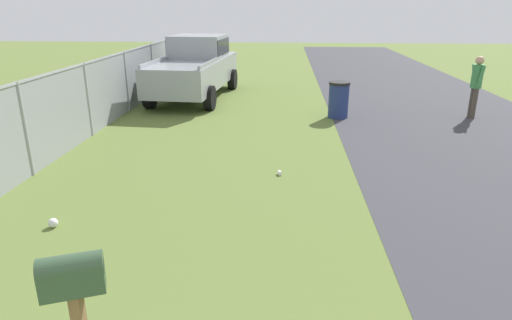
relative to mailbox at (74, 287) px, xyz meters
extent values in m
cube|color=#334C33|center=(0.00, 0.00, 0.06)|extent=(0.36, 0.51, 0.22)
cylinder|color=#334C33|center=(0.00, 0.00, 0.17)|extent=(0.36, 0.51, 0.20)
cube|color=red|center=(0.11, 0.00, 0.13)|extent=(0.02, 0.04, 0.18)
cube|color=#93999E|center=(12.52, 1.57, -0.19)|extent=(5.68, 2.35, 0.90)
cube|color=#93999E|center=(13.18, 1.51, 0.64)|extent=(2.02, 1.92, 0.76)
cube|color=black|center=(13.18, 1.51, 0.64)|extent=(1.96, 1.95, 0.53)
cube|color=#93999E|center=(11.37, 2.55, 0.32)|extent=(2.88, 0.30, 0.12)
cube|color=#93999E|center=(11.23, 0.77, 0.32)|extent=(2.88, 0.30, 0.12)
cylinder|color=black|center=(14.42, 2.39, -0.69)|extent=(0.78, 0.32, 0.76)
cylinder|color=black|center=(14.27, 0.46, -0.69)|extent=(0.78, 0.32, 0.76)
cylinder|color=black|center=(10.77, 2.67, -0.69)|extent=(0.78, 0.32, 0.76)
cylinder|color=black|center=(10.62, 0.74, -0.69)|extent=(0.78, 0.32, 0.76)
cylinder|color=navy|center=(9.91, -3.12, -0.59)|extent=(0.57, 0.57, 0.95)
cylinder|color=black|center=(9.91, -3.12, -0.07)|extent=(0.60, 0.60, 0.08)
cylinder|color=#4C4238|center=(10.04, -6.97, -0.63)|extent=(0.14, 0.14, 0.87)
cylinder|color=#4C4238|center=(10.18, -6.96, -0.63)|extent=(0.14, 0.14, 0.87)
cylinder|color=#3F8C4C|center=(10.11, -6.96, 0.13)|extent=(0.30, 0.30, 0.65)
sphere|color=tan|center=(10.11, -6.96, 0.57)|extent=(0.24, 0.24, 0.24)
cylinder|color=#3F8C4C|center=(9.91, -6.98, 0.16)|extent=(0.09, 0.18, 0.59)
cylinder|color=#3F8C4C|center=(10.31, -6.94, 0.16)|extent=(0.09, 0.18, 0.59)
cylinder|color=#9EA3A8|center=(4.87, 3.23, -0.17)|extent=(0.07, 0.07, 1.80)
cylinder|color=#9EA3A8|center=(7.61, 3.23, -0.17)|extent=(0.07, 0.07, 1.80)
cylinder|color=#9EA3A8|center=(10.35, 3.23, -0.17)|extent=(0.07, 0.07, 1.80)
cylinder|color=#9EA3A8|center=(13.10, 3.23, -0.17)|extent=(0.07, 0.07, 1.80)
cylinder|color=#9EA3A8|center=(15.84, 3.23, -0.17)|extent=(0.07, 0.07, 1.80)
cube|color=#9EA3A8|center=(6.24, 3.23, 0.70)|extent=(19.20, 0.04, 0.04)
cube|color=gray|center=(6.24, 3.23, -0.17)|extent=(19.20, 0.01, 1.80)
cylinder|color=white|center=(5.19, -1.50, -1.03)|extent=(0.12, 0.11, 0.08)
sphere|color=silver|center=(2.85, 1.79, -1.00)|extent=(0.14, 0.14, 0.14)
camera|label=1|loc=(-2.74, -1.57, 2.02)|focal=30.98mm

